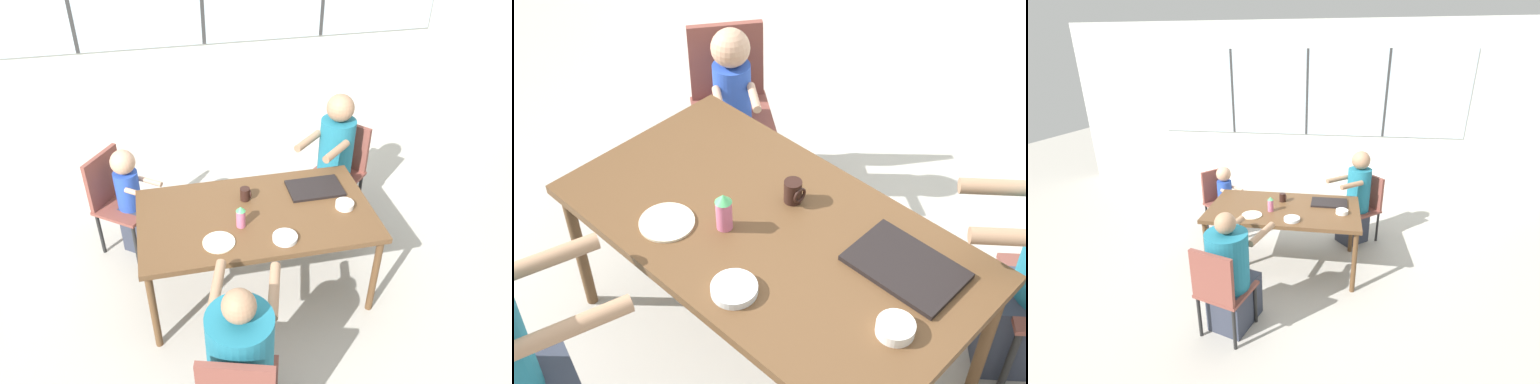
% 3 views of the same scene
% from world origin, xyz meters
% --- Properties ---
extents(ground_plane, '(16.00, 16.00, 0.00)m').
position_xyz_m(ground_plane, '(0.00, 0.00, 0.00)').
color(ground_plane, '#B2ADA3').
extents(wall_back_with_windows, '(8.40, 0.08, 2.80)m').
position_xyz_m(wall_back_with_windows, '(0.00, 2.67, 1.43)').
color(wall_back_with_windows, silver).
rests_on(wall_back_with_windows, ground_plane).
extents(dining_table, '(1.61, 0.89, 0.70)m').
position_xyz_m(dining_table, '(0.00, 0.00, 0.65)').
color(dining_table, brown).
rests_on(dining_table, ground_plane).
extents(chair_for_woman_green_shirt, '(0.56, 0.56, 0.84)m').
position_xyz_m(chair_for_woman_green_shirt, '(0.93, 0.79, 0.50)').
color(chair_for_woman_green_shirt, brown).
rests_on(chair_for_woman_green_shirt, ground_plane).
extents(chair_for_man_blue_shirt, '(0.50, 0.50, 0.84)m').
position_xyz_m(chair_for_man_blue_shirt, '(-0.34, -1.17, 0.50)').
color(chair_for_man_blue_shirt, brown).
rests_on(chair_for_man_blue_shirt, ground_plane).
extents(chair_for_toddler, '(0.56, 0.56, 0.84)m').
position_xyz_m(chair_for_toddler, '(-0.98, 0.72, 0.50)').
color(chair_for_toddler, brown).
rests_on(chair_for_toddler, ground_plane).
extents(person_woman_green_shirt, '(0.58, 0.55, 1.18)m').
position_xyz_m(person_woman_green_shirt, '(0.81, 0.68, 0.55)').
color(person_woman_green_shirt, '#333847').
rests_on(person_woman_green_shirt, ground_plane).
extents(person_man_blue_shirt, '(0.51, 0.70, 1.09)m').
position_xyz_m(person_man_blue_shirt, '(-0.30, -1.00, 0.48)').
color(person_man_blue_shirt, '#333847').
rests_on(person_man_blue_shirt, ground_plane).
extents(person_toddler, '(0.38, 0.35, 0.93)m').
position_xyz_m(person_toddler, '(-0.86, 0.63, 0.46)').
color(person_toddler, '#333847').
rests_on(person_toddler, ground_plane).
extents(food_tray_dark, '(0.39, 0.26, 0.02)m').
position_xyz_m(food_tray_dark, '(0.48, 0.18, 0.71)').
color(food_tray_dark, black).
rests_on(food_tray_dark, dining_table).
extents(coffee_mug, '(0.08, 0.07, 0.09)m').
position_xyz_m(coffee_mug, '(-0.04, 0.17, 0.75)').
color(coffee_mug, black).
rests_on(coffee_mug, dining_table).
extents(sippy_cup, '(0.06, 0.06, 0.16)m').
position_xyz_m(sippy_cup, '(-0.13, -0.11, 0.78)').
color(sippy_cup, '#CC668C').
rests_on(sippy_cup, dining_table).
extents(bowl_white_shallow, '(0.16, 0.16, 0.03)m').
position_xyz_m(bowl_white_shallow, '(0.12, -0.30, 0.72)').
color(bowl_white_shallow, silver).
rests_on(bowl_white_shallow, dining_table).
extents(bowl_cereal, '(0.13, 0.13, 0.04)m').
position_xyz_m(bowl_cereal, '(0.62, -0.06, 0.72)').
color(bowl_cereal, white).
rests_on(bowl_cereal, dining_table).
extents(plate_tortillas, '(0.21, 0.21, 0.01)m').
position_xyz_m(plate_tortillas, '(-0.29, -0.25, 0.71)').
color(plate_tortillas, beige).
rests_on(plate_tortillas, dining_table).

